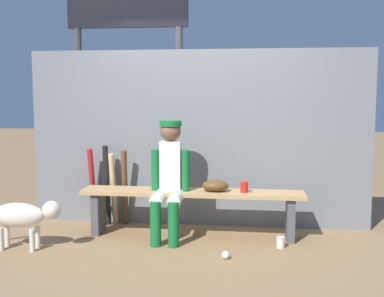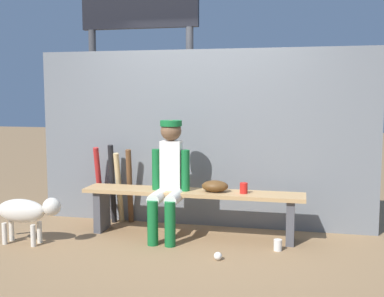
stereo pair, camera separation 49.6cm
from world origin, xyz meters
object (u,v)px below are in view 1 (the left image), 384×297
(baseball_glove, at_px, (215,186))
(bat_aluminum_red, at_px, (92,186))
(baseball, at_px, (226,255))
(cup_on_bench, at_px, (244,187))
(bat_wood_natural, at_px, (114,189))
(cup_on_ground, at_px, (281,242))
(dog, at_px, (24,216))
(dugout_bench, at_px, (192,201))
(player_seated, at_px, (169,175))
(bat_wood_dark, at_px, (125,188))
(bat_aluminum_black, at_px, (107,186))
(scoreboard, at_px, (132,35))

(baseball_glove, relative_size, bat_aluminum_red, 0.31)
(baseball, bearing_deg, cup_on_bench, 76.90)
(bat_wood_natural, height_order, cup_on_ground, bat_wood_natural)
(bat_wood_natural, relative_size, dog, 1.00)
(dugout_bench, relative_size, cup_on_bench, 21.41)
(player_seated, bearing_deg, bat_wood_dark, 143.12)
(bat_aluminum_black, distance_m, cup_on_ground, 2.07)
(dugout_bench, bearing_deg, cup_on_ground, -16.70)
(dugout_bench, bearing_deg, bat_aluminum_red, 163.89)
(player_seated, relative_size, baseball_glove, 4.42)
(bat_aluminum_red, bearing_deg, bat_aluminum_black, -13.18)
(bat_wood_dark, height_order, bat_aluminum_red, bat_aluminum_red)
(cup_on_ground, bearing_deg, player_seated, 171.92)
(cup_on_ground, bearing_deg, scoreboard, 138.88)
(bat_wood_natural, distance_m, bat_aluminum_black, 0.09)
(bat_aluminum_red, height_order, baseball, bat_aluminum_red)
(bat_wood_natural, bearing_deg, bat_aluminum_black, -157.59)
(player_seated, bearing_deg, scoreboard, 116.58)
(cup_on_ground, xyz_separation_m, scoreboard, (-1.89, 1.65, 2.23))
(bat_wood_dark, bearing_deg, dog, -127.75)
(dog, bearing_deg, dugout_bench, 21.94)
(baseball_glove, height_order, dog, baseball_glove)
(cup_on_bench, height_order, scoreboard, scoreboard)
(baseball, bearing_deg, bat_aluminum_black, 145.57)
(bat_wood_natural, distance_m, scoreboard, 2.13)
(bat_wood_natural, relative_size, scoreboard, 0.25)
(player_seated, relative_size, bat_aluminum_red, 1.37)
(bat_wood_natural, bearing_deg, baseball_glove, -15.57)
(bat_wood_dark, bearing_deg, cup_on_bench, -14.17)
(baseball_glove, relative_size, bat_wood_natural, 0.33)
(player_seated, xyz_separation_m, bat_aluminum_red, (-0.98, 0.46, -0.23))
(cup_on_ground, bearing_deg, bat_aluminum_red, 163.63)
(bat_aluminum_red, xyz_separation_m, baseball, (1.61, -1.02, -0.41))
(cup_on_ground, bearing_deg, bat_aluminum_black, 163.33)
(cup_on_bench, bearing_deg, dog, -163.71)
(cup_on_bench, bearing_deg, dugout_bench, 178.63)
(player_seated, height_order, cup_on_ground, player_seated)
(bat_aluminum_red, height_order, dog, bat_aluminum_red)
(bat_aluminum_red, bearing_deg, bat_wood_dark, -2.54)
(bat_wood_dark, xyz_separation_m, bat_wood_natural, (-0.13, 0.00, -0.02))
(baseball_glove, relative_size, bat_wood_dark, 0.32)
(bat_wood_dark, relative_size, dog, 1.05)
(bat_wood_dark, relative_size, cup_on_ground, 8.04)
(baseball_glove, relative_size, dog, 0.33)
(bat_aluminum_black, bearing_deg, bat_wood_natural, 22.41)
(bat_wood_natural, xyz_separation_m, bat_aluminum_red, (-0.26, 0.02, 0.03))
(dog, bearing_deg, scoreboard, 73.43)
(bat_wood_dark, bearing_deg, bat_aluminum_black, -172.61)
(cup_on_bench, bearing_deg, bat_wood_dark, 165.83)
(dugout_bench, distance_m, cup_on_ground, 1.01)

